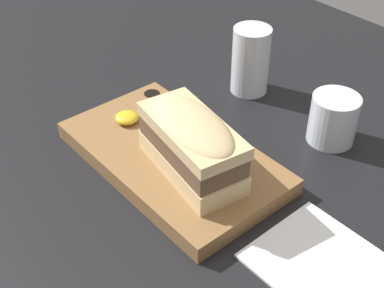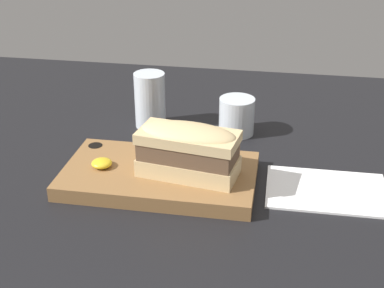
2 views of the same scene
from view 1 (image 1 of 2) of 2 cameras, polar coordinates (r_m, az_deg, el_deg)
name	(u,v)px [view 1 (image 1 of 2)]	position (r cm, az deg, el deg)	size (l,w,h in cm)	color
dining_table	(165,157)	(82.54, -2.85, -1.37)	(190.93, 126.14, 2.00)	black
serving_board	(172,156)	(78.88, -2.11, -1.34)	(33.61, 19.12, 2.69)	olive
sandwich	(192,142)	(71.38, -0.01, 0.20)	(17.76, 10.27, 9.10)	#DBBC84
mustard_dollop	(127,118)	(83.87, -6.96, 2.81)	(3.64, 3.64, 1.45)	gold
water_glass	(250,64)	(94.33, 6.24, 8.44)	(6.56, 6.56, 11.86)	silver
wine_glass	(333,121)	(85.04, 14.79, 2.42)	(7.38, 7.38, 7.77)	silver
napkin	(338,276)	(67.08, 15.34, -13.46)	(20.64, 14.34, 0.40)	white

